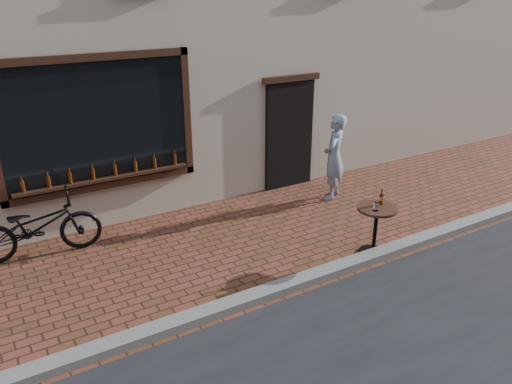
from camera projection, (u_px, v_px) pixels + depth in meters
ground at (314, 290)px, 6.97m from camera, size 90.00×90.00×0.00m
kerb at (306, 279)px, 7.10m from camera, size 90.00×0.25×0.12m
cargo_bicycle at (34, 226)px, 7.65m from camera, size 2.30×0.88×1.07m
bistro_table at (376, 221)px, 7.70m from camera, size 0.62×0.62×1.07m
pedestrian at (334, 157)px, 9.70m from camera, size 0.74×0.69×1.69m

